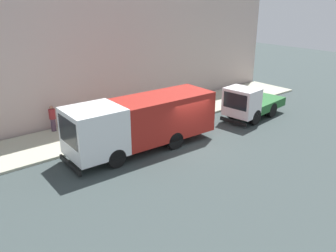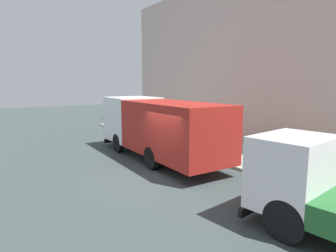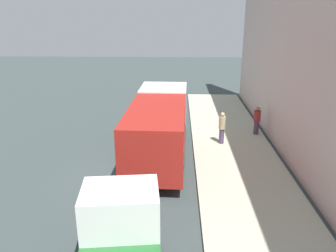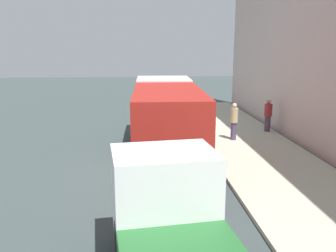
{
  "view_description": "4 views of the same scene",
  "coord_description": "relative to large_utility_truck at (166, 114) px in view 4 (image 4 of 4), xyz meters",
  "views": [
    {
      "loc": [
        -13.54,
        12.74,
        8.08
      ],
      "look_at": [
        0.65,
        1.17,
        1.21
      ],
      "focal_mm": 37.64,
      "sensor_mm": 36.0,
      "label": 1
    },
    {
      "loc": [
        -5.96,
        -9.08,
        3.63
      ],
      "look_at": [
        1.15,
        1.42,
        1.75
      ],
      "focal_mm": 30.44,
      "sensor_mm": 36.0,
      "label": 2
    },
    {
      "loc": [
        2.17,
        -13.07,
        6.91
      ],
      "look_at": [
        1.69,
        2.63,
        1.51
      ],
      "focal_mm": 36.06,
      "sensor_mm": 36.0,
      "label": 3
    },
    {
      "loc": [
        0.09,
        -12.08,
        4.44
      ],
      "look_at": [
        1.34,
        2.46,
        1.16
      ],
      "focal_mm": 38.56,
      "sensor_mm": 36.0,
      "label": 4
    }
  ],
  "objects": [
    {
      "name": "pedestrian_standing",
      "position": [
        3.25,
        1.38,
        -0.6
      ],
      "size": [
        0.46,
        0.46,
        1.73
      ],
      "rotation": [
        0.0,
        0.0,
        4.32
      ],
      "color": "#493C5A",
      "rests_on": "sidewalk"
    },
    {
      "name": "sidewalk",
      "position": [
        3.79,
        -2.5,
        -1.58
      ],
      "size": [
        4.12,
        30.0,
        0.13
      ],
      "primitive_type": "cube",
      "color": "#B0B099",
      "rests_on": "ground"
    },
    {
      "name": "large_utility_truck",
      "position": [
        0.0,
        0.0,
        0.0
      ],
      "size": [
        2.79,
        8.64,
        2.89
      ],
      "rotation": [
        0.0,
        0.0,
        -0.03
      ],
      "color": "white",
      "rests_on": "ground"
    },
    {
      "name": "pedestrian_walking",
      "position": [
        5.42,
        2.88,
        -0.66
      ],
      "size": [
        0.42,
        0.42,
        1.63
      ],
      "rotation": [
        0.0,
        0.0,
        0.08
      ],
      "color": "#4F394B",
      "rests_on": "sidewalk"
    },
    {
      "name": "ground",
      "position": [
        -1.27,
        -2.5,
        -1.64
      ],
      "size": [
        80.0,
        80.0,
        0.0
      ],
      "primitive_type": "plane",
      "color": "#364141"
    },
    {
      "name": "small_flatbed_truck",
      "position": [
        -0.54,
        -8.59,
        -0.54
      ],
      "size": [
        2.65,
        5.3,
        2.34
      ],
      "rotation": [
        0.0,
        0.0,
        0.11
      ],
      "color": "white",
      "rests_on": "ground"
    }
  ]
}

